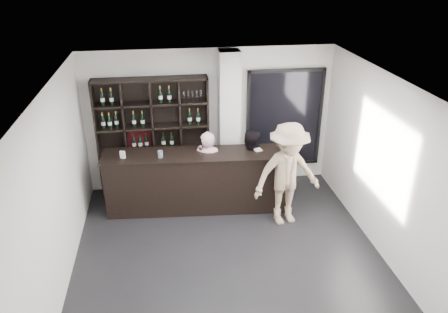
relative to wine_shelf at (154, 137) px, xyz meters
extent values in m
cube|color=black|center=(1.15, -2.57, -1.20)|extent=(5.00, 5.50, 0.01)
cube|color=silver|center=(1.50, -0.10, 0.25)|extent=(0.40, 0.40, 2.90)
cube|color=black|center=(2.70, 0.12, 0.20)|extent=(1.60, 0.08, 2.10)
cube|color=black|center=(2.70, 0.12, 0.20)|extent=(1.48, 0.02, 1.98)
cube|color=black|center=(0.81, -0.82, -0.63)|extent=(3.46, 0.65, 1.14)
cube|color=black|center=(0.81, -0.82, -0.05)|extent=(3.54, 0.73, 0.03)
imported|color=#F4C1CF|center=(1.00, -0.72, -0.43)|extent=(0.65, 0.51, 1.55)
imported|color=black|center=(1.81, -0.72, -0.44)|extent=(0.86, 0.75, 1.52)
imported|color=gray|center=(2.33, -1.52, -0.23)|extent=(1.36, 0.93, 1.94)
cylinder|color=silver|center=(0.12, -0.89, 0.03)|extent=(0.11, 0.11, 0.13)
cube|color=white|center=(1.94, -0.84, -0.02)|extent=(0.16, 0.16, 0.02)
cube|color=white|center=(-0.55, -0.82, 0.04)|extent=(0.10, 0.08, 0.14)
camera|label=1|loc=(0.24, -8.14, 3.36)|focal=35.00mm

